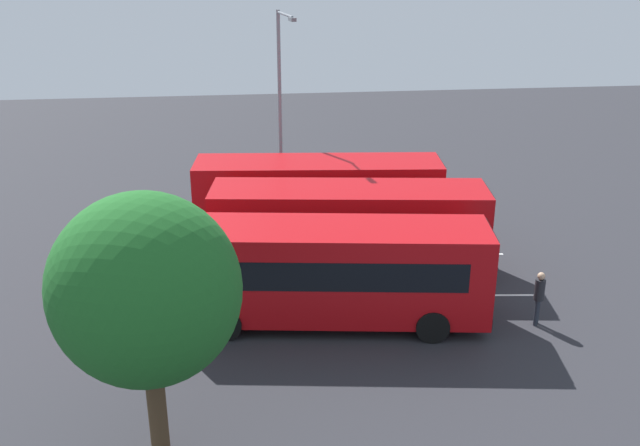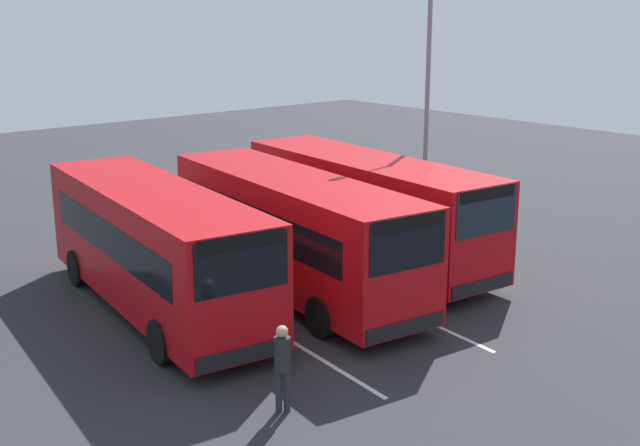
{
  "view_description": "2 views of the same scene",
  "coord_description": "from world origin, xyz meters",
  "px_view_note": "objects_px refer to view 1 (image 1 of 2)",
  "views": [
    {
      "loc": [
        -3.16,
        -23.31,
        11.19
      ],
      "look_at": [
        -0.36,
        0.28,
        1.92
      ],
      "focal_mm": 39.9,
      "sensor_mm": 36.0,
      "label": 1
    },
    {
      "loc": [
        17.4,
        -13.3,
        7.67
      ],
      "look_at": [
        1.11,
        0.72,
        1.96
      ],
      "focal_mm": 45.69,
      "sensor_mm": 36.0,
      "label": 2
    }
  ],
  "objects_px": {
    "bus_center_left": "(349,227)",
    "depot_tree": "(146,291)",
    "bus_center_right": "(319,196)",
    "street_lamp": "(281,99)",
    "bus_far_left": "(330,271)",
    "pedestrian": "(539,294)"
  },
  "relations": [
    {
      "from": "bus_center_left",
      "to": "depot_tree",
      "type": "bearing_deg",
      "value": -115.37
    },
    {
      "from": "bus_center_left",
      "to": "bus_center_right",
      "type": "xyz_separation_m",
      "value": [
        -0.7,
        3.49,
        0.0
      ]
    },
    {
      "from": "street_lamp",
      "to": "bus_far_left",
      "type": "bearing_deg",
      "value": -5.59
    },
    {
      "from": "bus_far_left",
      "to": "pedestrian",
      "type": "bearing_deg",
      "value": -0.24
    },
    {
      "from": "bus_far_left",
      "to": "pedestrian",
      "type": "relative_size",
      "value": 5.57
    },
    {
      "from": "bus_far_left",
      "to": "depot_tree",
      "type": "relative_size",
      "value": 1.56
    },
    {
      "from": "bus_center_right",
      "to": "pedestrian",
      "type": "xyz_separation_m",
      "value": [
        5.98,
        -8.05,
        -0.71
      ]
    },
    {
      "from": "bus_center_left",
      "to": "pedestrian",
      "type": "height_order",
      "value": "bus_center_left"
    },
    {
      "from": "bus_center_right",
      "to": "depot_tree",
      "type": "bearing_deg",
      "value": -106.95
    },
    {
      "from": "bus_far_left",
      "to": "depot_tree",
      "type": "bearing_deg",
      "value": -122.35
    },
    {
      "from": "pedestrian",
      "to": "bus_center_left",
      "type": "bearing_deg",
      "value": -5.02
    },
    {
      "from": "bus_far_left",
      "to": "street_lamp",
      "type": "height_order",
      "value": "street_lamp"
    },
    {
      "from": "bus_center_left",
      "to": "bus_far_left",
      "type": "bearing_deg",
      "value": -100.56
    },
    {
      "from": "bus_center_right",
      "to": "street_lamp",
      "type": "height_order",
      "value": "street_lamp"
    },
    {
      "from": "bus_center_left",
      "to": "street_lamp",
      "type": "distance_m",
      "value": 8.09
    },
    {
      "from": "bus_center_right",
      "to": "bus_far_left",
      "type": "bearing_deg",
      "value": -88.31
    },
    {
      "from": "bus_center_left",
      "to": "bus_center_right",
      "type": "relative_size",
      "value": 1.0
    },
    {
      "from": "street_lamp",
      "to": "bus_center_left",
      "type": "bearing_deg",
      "value": 5.45
    },
    {
      "from": "bus_center_right",
      "to": "street_lamp",
      "type": "xyz_separation_m",
      "value": [
        -1.22,
        3.69,
        3.22
      ]
    },
    {
      "from": "bus_far_left",
      "to": "bus_center_right",
      "type": "xyz_separation_m",
      "value": [
        0.48,
        7.11,
        0.0
      ]
    },
    {
      "from": "bus_center_right",
      "to": "street_lamp",
      "type": "distance_m",
      "value": 5.04
    },
    {
      "from": "pedestrian",
      "to": "depot_tree",
      "type": "height_order",
      "value": "depot_tree"
    }
  ]
}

